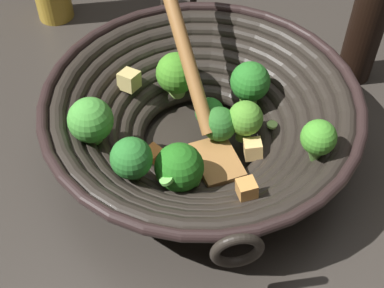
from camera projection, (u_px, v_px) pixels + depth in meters
ground_plane at (201, 148)px, 0.72m from camera, size 4.00×4.00×0.00m
wok at (201, 116)px, 0.67m from camera, size 0.40×0.43×0.24m
soy_sauce_bottle at (365, 30)px, 0.75m from camera, size 0.05×0.05×0.20m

